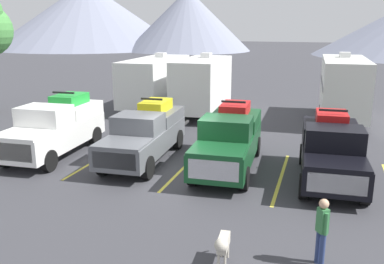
{
  "coord_description": "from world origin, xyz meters",
  "views": [
    {
      "loc": [
        5.08,
        -14.1,
        5.56
      ],
      "look_at": [
        0.0,
        1.84,
        1.2
      ],
      "focal_mm": 39.09,
      "sensor_mm": 36.0,
      "label": 1
    }
  ],
  "objects_px": {
    "pickup_truck_d": "(332,150)",
    "dog": "(223,244)",
    "camper_trailer_b": "(202,83)",
    "pickup_truck_a": "(55,127)",
    "person_a": "(322,227)",
    "camper_trailer_c": "(343,86)",
    "pickup_truck_c": "(229,139)",
    "pickup_truck_b": "(145,133)",
    "camper_trailer_a": "(155,80)"
  },
  "relations": [
    {
      "from": "pickup_truck_d",
      "to": "dog",
      "type": "distance_m",
      "value": 7.1
    },
    {
      "from": "camper_trailer_b",
      "to": "dog",
      "type": "bearing_deg",
      "value": -72.07
    },
    {
      "from": "pickup_truck_a",
      "to": "pickup_truck_d",
      "type": "relative_size",
      "value": 1.08
    },
    {
      "from": "person_a",
      "to": "pickup_truck_a",
      "type": "bearing_deg",
      "value": 153.27
    },
    {
      "from": "camper_trailer_c",
      "to": "dog",
      "type": "xyz_separation_m",
      "value": [
        -3.04,
        -16.79,
        -1.51
      ]
    },
    {
      "from": "pickup_truck_a",
      "to": "camper_trailer_c",
      "type": "height_order",
      "value": "camper_trailer_c"
    },
    {
      "from": "pickup_truck_a",
      "to": "person_a",
      "type": "relative_size",
      "value": 3.42
    },
    {
      "from": "person_a",
      "to": "pickup_truck_c",
      "type": "bearing_deg",
      "value": 120.33
    },
    {
      "from": "pickup_truck_a",
      "to": "pickup_truck_d",
      "type": "xyz_separation_m",
      "value": [
        11.43,
        0.28,
        -0.06
      ]
    },
    {
      "from": "dog",
      "to": "pickup_truck_b",
      "type": "bearing_deg",
      "value": 125.99
    },
    {
      "from": "camper_trailer_a",
      "to": "person_a",
      "type": "distance_m",
      "value": 19.59
    },
    {
      "from": "pickup_truck_a",
      "to": "pickup_truck_b",
      "type": "height_order",
      "value": "pickup_truck_a"
    },
    {
      "from": "pickup_truck_a",
      "to": "person_a",
      "type": "height_order",
      "value": "pickup_truck_a"
    },
    {
      "from": "pickup_truck_a",
      "to": "camper_trailer_b",
      "type": "height_order",
      "value": "camper_trailer_b"
    },
    {
      "from": "pickup_truck_d",
      "to": "person_a",
      "type": "bearing_deg",
      "value": -92.23
    },
    {
      "from": "camper_trailer_a",
      "to": "person_a",
      "type": "xyz_separation_m",
      "value": [
        10.89,
        -16.25,
        -0.95
      ]
    },
    {
      "from": "camper_trailer_a",
      "to": "person_a",
      "type": "bearing_deg",
      "value": -56.17
    },
    {
      "from": "pickup_truck_a",
      "to": "person_a",
      "type": "distance_m",
      "value": 12.55
    },
    {
      "from": "pickup_truck_d",
      "to": "person_a",
      "type": "xyz_separation_m",
      "value": [
        -0.23,
        -5.92,
        -0.18
      ]
    },
    {
      "from": "pickup_truck_d",
      "to": "dog",
      "type": "xyz_separation_m",
      "value": [
        -2.42,
        -6.64,
        -0.6
      ]
    },
    {
      "from": "pickup_truck_a",
      "to": "camper_trailer_a",
      "type": "bearing_deg",
      "value": 88.33
    },
    {
      "from": "camper_trailer_b",
      "to": "dog",
      "type": "distance_m",
      "value": 16.82
    },
    {
      "from": "pickup_truck_a",
      "to": "dog",
      "type": "bearing_deg",
      "value": -35.24
    },
    {
      "from": "pickup_truck_d",
      "to": "pickup_truck_c",
      "type": "bearing_deg",
      "value": 176.44
    },
    {
      "from": "camper_trailer_a",
      "to": "camper_trailer_b",
      "type": "distance_m",
      "value": 3.69
    },
    {
      "from": "pickup_truck_a",
      "to": "camper_trailer_a",
      "type": "height_order",
      "value": "camper_trailer_a"
    },
    {
      "from": "pickup_truck_b",
      "to": "pickup_truck_d",
      "type": "relative_size",
      "value": 1.12
    },
    {
      "from": "pickup_truck_c",
      "to": "pickup_truck_d",
      "type": "relative_size",
      "value": 1.11
    },
    {
      "from": "pickup_truck_a",
      "to": "dog",
      "type": "distance_m",
      "value": 11.06
    },
    {
      "from": "pickup_truck_c",
      "to": "pickup_truck_d",
      "type": "xyz_separation_m",
      "value": [
        3.83,
        -0.24,
        -0.02
      ]
    },
    {
      "from": "pickup_truck_c",
      "to": "dog",
      "type": "distance_m",
      "value": 7.05
    },
    {
      "from": "camper_trailer_b",
      "to": "camper_trailer_a",
      "type": "bearing_deg",
      "value": 163.75
    },
    {
      "from": "camper_trailer_a",
      "to": "dog",
      "type": "bearing_deg",
      "value": -62.86
    },
    {
      "from": "pickup_truck_b",
      "to": "camper_trailer_b",
      "type": "distance_m",
      "value": 9.13
    },
    {
      "from": "pickup_truck_a",
      "to": "camper_trailer_b",
      "type": "bearing_deg",
      "value": 68.09
    },
    {
      "from": "pickup_truck_c",
      "to": "person_a",
      "type": "distance_m",
      "value": 7.14
    },
    {
      "from": "camper_trailer_b",
      "to": "pickup_truck_a",
      "type": "bearing_deg",
      "value": -111.91
    },
    {
      "from": "camper_trailer_a",
      "to": "person_a",
      "type": "relative_size",
      "value": 5.17
    },
    {
      "from": "pickup_truck_d",
      "to": "pickup_truck_a",
      "type": "bearing_deg",
      "value": -178.61
    },
    {
      "from": "pickup_truck_b",
      "to": "dog",
      "type": "distance_m",
      "value": 8.49
    },
    {
      "from": "person_a",
      "to": "dog",
      "type": "height_order",
      "value": "person_a"
    },
    {
      "from": "pickup_truck_c",
      "to": "dog",
      "type": "relative_size",
      "value": 6.25
    },
    {
      "from": "camper_trailer_a",
      "to": "pickup_truck_a",
      "type": "bearing_deg",
      "value": -91.67
    },
    {
      "from": "pickup_truck_c",
      "to": "camper_trailer_c",
      "type": "distance_m",
      "value": 10.9
    },
    {
      "from": "pickup_truck_b",
      "to": "dog",
      "type": "relative_size",
      "value": 6.26
    },
    {
      "from": "camper_trailer_b",
      "to": "camper_trailer_c",
      "type": "bearing_deg",
      "value": 5.88
    },
    {
      "from": "pickup_truck_b",
      "to": "pickup_truck_c",
      "type": "height_order",
      "value": "pickup_truck_c"
    },
    {
      "from": "camper_trailer_a",
      "to": "camper_trailer_b",
      "type": "relative_size",
      "value": 1.17
    },
    {
      "from": "pickup_truck_a",
      "to": "camper_trailer_c",
      "type": "xyz_separation_m",
      "value": [
        12.05,
        10.42,
        0.85
      ]
    },
    {
      "from": "pickup_truck_d",
      "to": "camper_trailer_b",
      "type": "distance_m",
      "value": 12.03
    }
  ]
}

